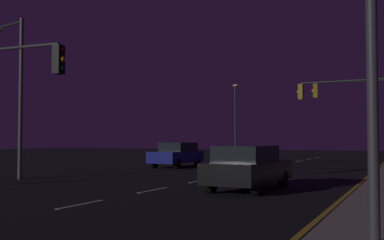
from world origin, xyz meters
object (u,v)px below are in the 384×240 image
at_px(car_oncoming, 177,154).
at_px(street_lamp_mid_block, 16,82).
at_px(traffic_light_mid_left, 346,102).
at_px(car, 248,167).
at_px(traffic_light_far_center, 355,102).
at_px(street_lamp_median, 235,113).

distance_m(car_oncoming, street_lamp_mid_block, 11.75).
bearing_deg(traffic_light_mid_left, car, -97.52).
height_order(traffic_light_far_center, traffic_light_mid_left, traffic_light_far_center).
bearing_deg(car_oncoming, street_lamp_median, 97.18).
height_order(traffic_light_far_center, street_lamp_median, street_lamp_median).
bearing_deg(car, street_lamp_mid_block, 178.84).
bearing_deg(car, traffic_light_far_center, 82.94).
height_order(car_oncoming, street_lamp_mid_block, street_lamp_mid_block).
xyz_separation_m(traffic_light_far_center, traffic_light_mid_left, (-0.23, -2.74, -0.16)).
xyz_separation_m(car, street_lamp_median, (-10.50, 28.04, 3.48)).
height_order(traffic_light_mid_left, street_lamp_mid_block, street_lamp_mid_block).
xyz_separation_m(car, street_lamp_mid_block, (-11.11, 0.23, 3.59)).
height_order(street_lamp_mid_block, street_lamp_median, street_lamp_mid_block).
relative_size(car, street_lamp_mid_block, 0.62).
height_order(car, traffic_light_mid_left, traffic_light_mid_left).
relative_size(car, traffic_light_mid_left, 0.84).
bearing_deg(car_oncoming, street_lamp_mid_block, -104.19).
bearing_deg(street_lamp_median, car, -69.46).
bearing_deg(car, street_lamp_median, 110.54).
distance_m(car, street_lamp_median, 30.14).
height_order(car, traffic_light_far_center, traffic_light_far_center).
bearing_deg(traffic_light_mid_left, street_lamp_mid_block, -135.00).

